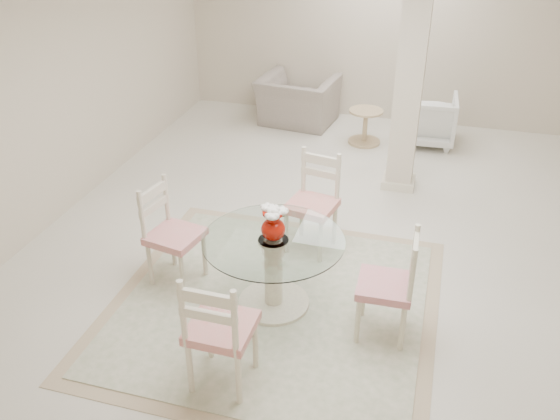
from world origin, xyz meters
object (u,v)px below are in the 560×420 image
(dining_chair_north, at_px, (315,195))
(armchair_white, at_px, (428,119))
(red_vase, at_px, (273,223))
(side_table, at_px, (365,128))
(column, at_px, (410,76))
(dining_chair_east, at_px, (395,279))
(recliner_taupe, at_px, (298,101))
(dining_table, at_px, (274,272))
(dining_chair_south, at_px, (217,325))
(dining_chair_west, at_px, (168,227))

(dining_chair_north, bearing_deg, armchair_white, 83.97)
(red_vase, xyz_separation_m, side_table, (0.20, 3.78, -0.61))
(dining_chair_north, bearing_deg, column, 77.36)
(dining_chair_east, bearing_deg, column, -177.25)
(dining_chair_north, xyz_separation_m, recliner_taupe, (-1.00, 3.24, -0.23))
(recliner_taupe, bearing_deg, side_table, 163.21)
(side_table, bearing_deg, recliner_taupe, 156.44)
(dining_table, height_order, dining_chair_north, dining_chair_north)
(dining_table, distance_m, red_vase, 0.49)
(dining_chair_east, distance_m, dining_chair_south, 1.45)
(side_table, bearing_deg, red_vase, -93.07)
(dining_table, xyz_separation_m, armchair_white, (1.02, 4.04, -0.00))
(column, height_order, dining_table, column)
(dining_chair_west, bearing_deg, dining_chair_north, -40.70)
(dining_chair_east, distance_m, dining_chair_north, 1.43)
(column, height_order, dining_chair_north, column)
(dining_chair_south, bearing_deg, red_vase, -95.29)
(armchair_white, bearing_deg, recliner_taupe, -9.45)
(dining_chair_west, bearing_deg, dining_table, -85.76)
(dining_chair_east, relative_size, recliner_taupe, 0.98)
(recliner_taupe, bearing_deg, dining_table, 108.53)
(red_vase, height_order, recliner_taupe, red_vase)
(recliner_taupe, height_order, side_table, recliner_taupe)
(dining_chair_west, distance_m, dining_chair_south, 1.45)
(dining_chair_north, height_order, dining_chair_west, dining_chair_north)
(red_vase, relative_size, dining_chair_south, 0.27)
(armchair_white, bearing_deg, red_vase, 72.75)
(dining_table, distance_m, dining_chair_east, 1.04)
(column, xyz_separation_m, dining_table, (-0.80, -2.61, -1.00))
(dining_chair_north, height_order, recliner_taupe, dining_chair_north)
(column, bearing_deg, red_vase, -107.09)
(side_table, bearing_deg, column, -62.72)
(dining_chair_west, height_order, dining_chair_south, dining_chair_south)
(armchair_white, distance_m, side_table, 0.87)
(dining_chair_east, relative_size, dining_chair_north, 0.96)
(dining_chair_north, relative_size, armchair_white, 1.46)
(red_vase, bearing_deg, side_table, 86.93)
(dining_chair_north, relative_size, side_table, 2.30)
(dining_chair_south, bearing_deg, recliner_taupe, -80.98)
(dining_chair_north, distance_m, recliner_taupe, 3.39)
(dining_chair_north, bearing_deg, dining_table, -85.87)
(dining_table, relative_size, dining_chair_south, 1.05)
(dining_table, bearing_deg, dining_chair_south, -95.82)
(column, relative_size, dining_chair_east, 2.54)
(red_vase, xyz_separation_m, dining_chair_north, (0.12, 1.02, -0.25))
(dining_chair_west, relative_size, recliner_taupe, 0.99)
(dining_chair_west, height_order, armchair_white, dining_chair_west)
(column, relative_size, side_table, 5.61)
(column, relative_size, dining_chair_west, 2.51)
(dining_chair_north, distance_m, dining_chair_south, 2.04)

